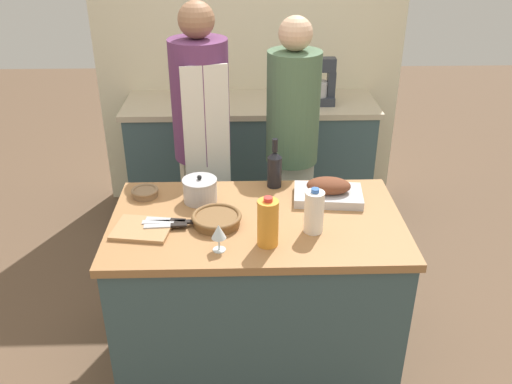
{
  "coord_description": "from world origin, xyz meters",
  "views": [
    {
      "loc": [
        -0.07,
        -2.22,
        2.18
      ],
      "look_at": [
        0.0,
        0.12,
        0.94
      ],
      "focal_mm": 38.0,
      "sensor_mm": 36.0,
      "label": 1
    }
  ],
  "objects": [
    {
      "name": "ground_plane",
      "position": [
        0.0,
        0.0,
        0.0
      ],
      "size": [
        12.0,
        12.0,
        0.0
      ],
      "primitive_type": "plane",
      "color": "brown"
    },
    {
      "name": "knife_paring",
      "position": [
        -0.42,
        -0.04,
        0.89
      ],
      "size": [
        0.19,
        0.06,
        0.01
      ],
      "color": "#B7B7BC",
      "rests_on": "cutting_board"
    },
    {
      "name": "person_cook_aproned",
      "position": [
        -0.3,
        0.79,
        0.97
      ],
      "size": [
        0.34,
        0.36,
        1.74
      ],
      "rotation": [
        0.0,
        0.0,
        0.25
      ],
      "color": "beige",
      "rests_on": "ground_plane"
    },
    {
      "name": "back_wall",
      "position": [
        0.0,
        1.9,
        1.27
      ],
      "size": [
        2.32,
        0.1,
        2.55
      ],
      "color": "beige",
      "rests_on": "ground_plane"
    },
    {
      "name": "condiment_bottle_short",
      "position": [
        -0.38,
        1.51,
        1.02
      ],
      "size": [
        0.06,
        0.06,
        0.19
      ],
      "color": "maroon",
      "rests_on": "back_counter"
    },
    {
      "name": "juice_jug",
      "position": [
        0.04,
        -0.22,
        0.97
      ],
      "size": [
        0.09,
        0.09,
        0.23
      ],
      "color": "orange",
      "rests_on": "kitchen_island"
    },
    {
      "name": "condiment_bottle_tall",
      "position": [
        -0.46,
        1.67,
        1.0
      ],
      "size": [
        0.06,
        0.06,
        0.14
      ],
      "color": "maroon",
      "rests_on": "back_counter"
    },
    {
      "name": "person_cook_guest",
      "position": [
        0.24,
        0.81,
        0.93
      ],
      "size": [
        0.31,
        0.31,
        1.66
      ],
      "rotation": [
        0.0,
        0.0,
        0.07
      ],
      "color": "beige",
      "rests_on": "ground_plane"
    },
    {
      "name": "wicker_basket",
      "position": [
        -0.19,
        -0.05,
        0.89
      ],
      "size": [
        0.24,
        0.24,
        0.05
      ],
      "color": "brown",
      "rests_on": "kitchen_island"
    },
    {
      "name": "knife_bread",
      "position": [
        -0.42,
        -0.09,
        0.89
      ],
      "size": [
        0.2,
        0.04,
        0.01
      ],
      "color": "#B7B7BC",
      "rests_on": "cutting_board"
    },
    {
      "name": "roasting_pan",
      "position": [
        0.37,
        0.18,
        0.91
      ],
      "size": [
        0.36,
        0.26,
        0.12
      ],
      "color": "#BCBCC1",
      "rests_on": "kitchen_island"
    },
    {
      "name": "back_counter",
      "position": [
        0.0,
        1.55,
        0.47
      ],
      "size": [
        1.82,
        0.6,
        0.93
      ],
      "color": "#3D565B",
      "rests_on": "ground_plane"
    },
    {
      "name": "stand_mixer",
      "position": [
        0.51,
        1.48,
        1.07
      ],
      "size": [
        0.18,
        0.14,
        0.33
      ],
      "color": "#333842",
      "rests_on": "back_counter"
    },
    {
      "name": "cutting_board",
      "position": [
        -0.53,
        -0.09,
        0.87
      ],
      "size": [
        0.29,
        0.25,
        0.02
      ],
      "color": "#AD7F51",
      "rests_on": "kitchen_island"
    },
    {
      "name": "milk_jug",
      "position": [
        0.26,
        -0.12,
        0.97
      ],
      "size": [
        0.09,
        0.09,
        0.22
      ],
      "color": "white",
      "rests_on": "kitchen_island"
    },
    {
      "name": "stock_pot",
      "position": [
        -0.28,
        0.19,
        0.92
      ],
      "size": [
        0.17,
        0.17,
        0.14
      ],
      "color": "#B7B7BC",
      "rests_on": "kitchen_island"
    },
    {
      "name": "wine_glass_left",
      "position": [
        -0.17,
        -0.26,
        0.95
      ],
      "size": [
        0.06,
        0.06,
        0.13
      ],
      "color": "silver",
      "rests_on": "kitchen_island"
    },
    {
      "name": "kitchen_island",
      "position": [
        0.0,
        0.0,
        0.43
      ],
      "size": [
        1.4,
        0.8,
        0.86
      ],
      "color": "#3D565B",
      "rests_on": "ground_plane"
    },
    {
      "name": "mixing_bowl",
      "position": [
        -0.57,
        0.24,
        0.89
      ],
      "size": [
        0.14,
        0.14,
        0.04
      ],
      "color": "#846647",
      "rests_on": "kitchen_island"
    },
    {
      "name": "wine_bottle_green",
      "position": [
        0.1,
        0.34,
        0.97
      ],
      "size": [
        0.08,
        0.08,
        0.27
      ],
      "color": "black",
      "rests_on": "kitchen_island"
    },
    {
      "name": "knife_chef",
      "position": [
        -0.41,
        -0.06,
        0.89
      ],
      "size": [
        0.24,
        0.03,
        0.01
      ],
      "color": "#B7B7BC",
      "rests_on": "cutting_board"
    }
  ]
}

